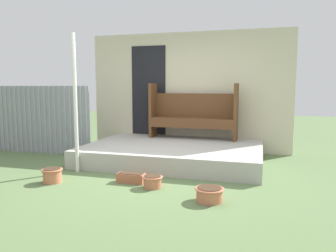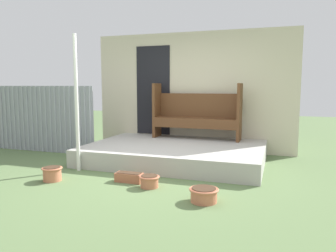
{
  "view_description": "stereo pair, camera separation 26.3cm",
  "coord_description": "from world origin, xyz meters",
  "px_view_note": "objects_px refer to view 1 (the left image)",
  "views": [
    {
      "loc": [
        1.66,
        -4.81,
        1.44
      ],
      "look_at": [
        0.16,
        0.4,
        0.77
      ],
      "focal_mm": 35.0,
      "sensor_mm": 36.0,
      "label": 1
    },
    {
      "loc": [
        1.91,
        -4.73,
        1.44
      ],
      "look_at": [
        0.16,
        0.4,
        0.77
      ],
      "focal_mm": 35.0,
      "sensor_mm": 36.0,
      "label": 2
    }
  ],
  "objects_px": {
    "flower_pot_middle": "(152,181)",
    "flower_pot_right": "(209,193)",
    "flower_pot_left": "(52,175)",
    "planter_box_rect": "(131,178)",
    "bench": "(193,112)",
    "support_post": "(75,104)"
  },
  "relations": [
    {
      "from": "support_post",
      "to": "flower_pot_right",
      "type": "relative_size",
      "value": 6.16
    },
    {
      "from": "bench",
      "to": "flower_pot_right",
      "type": "xyz_separation_m",
      "value": [
        0.81,
        -2.87,
        -0.78
      ]
    },
    {
      "from": "flower_pot_left",
      "to": "planter_box_rect",
      "type": "height_order",
      "value": "flower_pot_left"
    },
    {
      "from": "bench",
      "to": "flower_pot_right",
      "type": "bearing_deg",
      "value": -73.01
    },
    {
      "from": "flower_pot_left",
      "to": "planter_box_rect",
      "type": "relative_size",
      "value": 0.74
    },
    {
      "from": "flower_pot_right",
      "to": "planter_box_rect",
      "type": "distance_m",
      "value": 1.34
    },
    {
      "from": "flower_pot_left",
      "to": "planter_box_rect",
      "type": "distance_m",
      "value": 1.18
    },
    {
      "from": "flower_pot_middle",
      "to": "support_post",
      "type": "bearing_deg",
      "value": 162.03
    },
    {
      "from": "support_post",
      "to": "flower_pot_right",
      "type": "bearing_deg",
      "value": -19.06
    },
    {
      "from": "bench",
      "to": "planter_box_rect",
      "type": "xyz_separation_m",
      "value": [
        -0.44,
        -2.4,
        -0.81
      ]
    },
    {
      "from": "support_post",
      "to": "planter_box_rect",
      "type": "relative_size",
      "value": 5.5
    },
    {
      "from": "bench",
      "to": "flower_pot_right",
      "type": "relative_size",
      "value": 5.02
    },
    {
      "from": "flower_pot_left",
      "to": "flower_pot_right",
      "type": "height_order",
      "value": "flower_pot_left"
    },
    {
      "from": "flower_pot_right",
      "to": "planter_box_rect",
      "type": "height_order",
      "value": "flower_pot_right"
    },
    {
      "from": "support_post",
      "to": "flower_pot_middle",
      "type": "distance_m",
      "value": 1.89
    },
    {
      "from": "flower_pot_left",
      "to": "flower_pot_right",
      "type": "xyz_separation_m",
      "value": [
        2.38,
        -0.15,
        -0.02
      ]
    },
    {
      "from": "bench",
      "to": "flower_pot_left",
      "type": "height_order",
      "value": "bench"
    },
    {
      "from": "flower_pot_right",
      "to": "planter_box_rect",
      "type": "relative_size",
      "value": 0.89
    },
    {
      "from": "bench",
      "to": "flower_pot_left",
      "type": "distance_m",
      "value": 3.23
    },
    {
      "from": "flower_pot_left",
      "to": "planter_box_rect",
      "type": "xyz_separation_m",
      "value": [
        1.13,
        0.32,
        -0.05
      ]
    },
    {
      "from": "flower_pot_middle",
      "to": "flower_pot_right",
      "type": "xyz_separation_m",
      "value": [
        0.86,
        -0.33,
        0.0
      ]
    },
    {
      "from": "flower_pot_left",
      "to": "flower_pot_right",
      "type": "bearing_deg",
      "value": -3.67
    }
  ]
}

